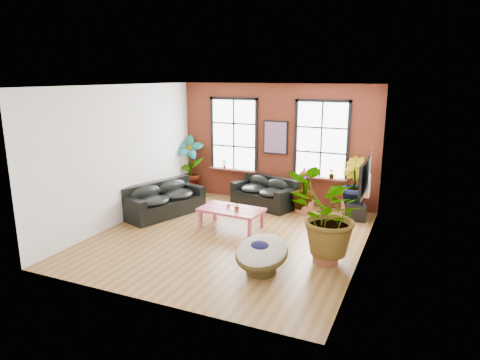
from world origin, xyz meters
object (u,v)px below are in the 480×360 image
Objects in this scene: coffee_table at (231,211)px; papasan_chair at (261,254)px; sofa_left at (163,200)px; sofa_back at (265,193)px.

papasan_chair is (1.59, -2.06, -0.05)m from coffee_table.
sofa_left is at bearing 157.83° from papasan_chair.
sofa_back is 1.72× the size of papasan_chair.
sofa_back is 1.27× the size of coffee_table.
sofa_back is 2.08m from coffee_table.
sofa_back is 0.85× the size of sofa_left.
sofa_left is 4.39m from papasan_chair.
sofa_left reaches higher than papasan_chair.
sofa_back is at bearing 90.72° from coffee_table.
papasan_chair is (1.47, -4.13, 0.01)m from sofa_back.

